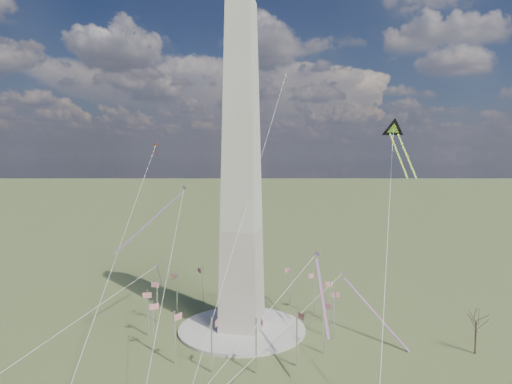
# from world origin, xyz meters

# --- Properties ---
(ground) EXTENTS (2000.00, 2000.00, 0.00)m
(ground) POSITION_xyz_m (0.00, 0.00, 0.00)
(ground) COLOR #435A2D
(ground) RESTS_ON ground
(plaza) EXTENTS (36.00, 36.00, 0.80)m
(plaza) POSITION_xyz_m (0.00, 0.00, 0.40)
(plaza) COLOR #B7B3A7
(plaza) RESTS_ON ground
(washington_monument) EXTENTS (15.56, 15.56, 100.00)m
(washington_monument) POSITION_xyz_m (0.00, 0.00, 47.95)
(washington_monument) COLOR beige
(washington_monument) RESTS_ON plaza
(flagpole_ring) EXTENTS (54.40, 54.40, 13.00)m
(flagpole_ring) POSITION_xyz_m (-0.00, -0.00, 7.27)
(flagpole_ring) COLOR white
(flagpole_ring) RESTS_ON ground
(tree_near) EXTENTS (7.03, 7.03, 12.30)m
(tree_near) POSITION_xyz_m (60.87, -1.10, 8.77)
(tree_near) COLOR #413027
(tree_near) RESTS_ON ground
(kite_delta_black) EXTENTS (8.22, 18.45, 15.02)m
(kite_delta_black) POSITION_xyz_m (40.46, 2.75, 55.48)
(kite_delta_black) COLOR black
(kite_delta_black) RESTS_ON ground
(kite_diamond_purple) EXTENTS (1.59, 2.66, 8.14)m
(kite_diamond_purple) POSITION_xyz_m (-24.26, -1.74, 17.23)
(kite_diamond_purple) COLOR #311664
(kite_diamond_purple) RESTS_ON ground
(kite_streamer_left) EXTENTS (6.10, 20.45, 14.25)m
(kite_streamer_left) POSITION_xyz_m (23.62, -17.23, 20.34)
(kite_streamer_left) COLOR #FF4F28
(kite_streamer_left) RESTS_ON ground
(kite_streamer_mid) EXTENTS (12.10, 22.74, 16.91)m
(kite_streamer_mid) POSITION_xyz_m (-21.98, -3.78, 34.57)
(kite_streamer_mid) COLOR #FF4F28
(kite_streamer_mid) RESTS_ON ground
(kite_streamer_right) EXTENTS (18.91, 16.52, 16.31)m
(kite_streamer_right) POSITION_xyz_m (33.35, 5.84, 9.98)
(kite_streamer_right) COLOR #FF4F28
(kite_streamer_right) RESTS_ON ground
(kite_small_red) EXTENTS (1.36, 2.17, 4.88)m
(kite_small_red) POSITION_xyz_m (-43.86, 37.48, 53.06)
(kite_small_red) COLOR red
(kite_small_red) RESTS_ON ground
(kite_small_white) EXTENTS (1.21, 1.56, 4.03)m
(kite_small_white) POSITION_xyz_m (4.01, 48.51, 79.66)
(kite_small_white) COLOR silver
(kite_small_white) RESTS_ON ground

